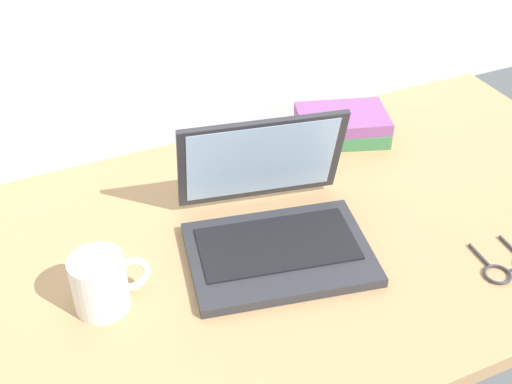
% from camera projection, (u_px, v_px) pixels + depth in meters
% --- Properties ---
extents(desk, '(1.60, 0.76, 0.03)m').
position_uv_depth(desk, '(244.00, 257.00, 1.19)').
color(desk, tan).
rests_on(desk, ground).
extents(laptop, '(0.35, 0.34, 0.21)m').
position_uv_depth(laptop, '(273.00, 221.00, 1.18)').
color(laptop, '#2D2D33').
rests_on(laptop, desk).
extents(coffee_mug, '(0.13, 0.09, 0.10)m').
position_uv_depth(coffee_mug, '(101.00, 282.00, 1.05)').
color(coffee_mug, white).
rests_on(coffee_mug, desk).
extents(eyeglasses, '(0.11, 0.11, 0.01)m').
position_uv_depth(eyeglasses, '(512.00, 268.00, 1.14)').
color(eyeglasses, '#333338').
rests_on(eyeglasses, desk).
extents(book_stack, '(0.22, 0.18, 0.06)m').
position_uv_depth(book_stack, '(342.00, 125.00, 1.47)').
color(book_stack, '#3F7F4C').
rests_on(book_stack, desk).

